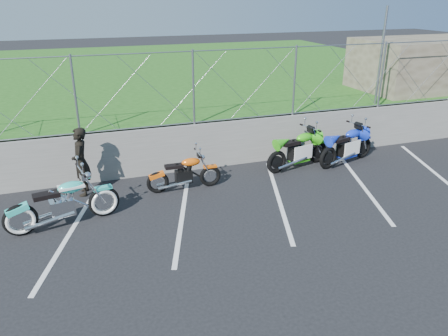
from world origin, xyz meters
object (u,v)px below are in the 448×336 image
object	(u,v)px
naked_orange	(185,174)
person_standing	(81,162)
cruiser_turquoise	(65,205)
sportbike_green	(299,151)
sportbike_blue	(347,147)

from	to	relation	value
naked_orange	person_standing	bearing A→B (deg)	168.03
cruiser_turquoise	sportbike_green	world-z (taller)	cruiser_turquoise
person_standing	cruiser_turquoise	bearing A→B (deg)	-9.70
sportbike_green	person_standing	bearing A→B (deg)	165.22
sportbike_green	cruiser_turquoise	bearing A→B (deg)	178.82
sportbike_blue	cruiser_turquoise	bearing A→B (deg)	172.61
cruiser_turquoise	naked_orange	world-z (taller)	cruiser_turquoise
cruiser_turquoise	sportbike_green	distance (m)	6.43
sportbike_green	sportbike_blue	world-z (taller)	sportbike_green
cruiser_turquoise	sportbike_green	bearing A→B (deg)	1.35
naked_orange	sportbike_blue	xyz separation A→B (m)	(4.92, 0.28, 0.08)
naked_orange	sportbike_green	bearing A→B (deg)	7.89
sportbike_green	person_standing	distance (m)	5.87
person_standing	sportbike_blue	bearing A→B (deg)	94.05
cruiser_turquoise	person_standing	size ratio (longest dim) A/B	1.41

